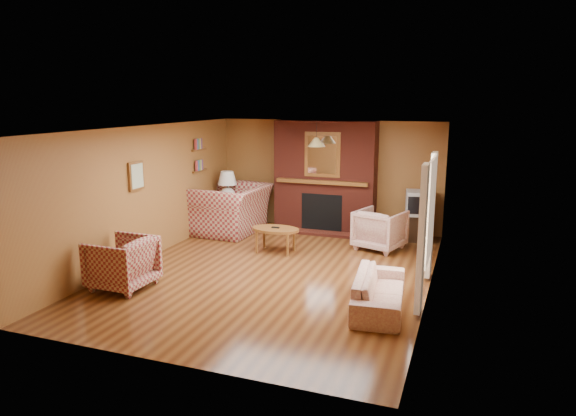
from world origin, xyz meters
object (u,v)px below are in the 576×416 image
at_px(floral_armchair, 380,229).
at_px(table_lamp, 227,185).
at_px(crt_tv, 420,203).
at_px(fireplace, 325,177).
at_px(floral_sofa, 379,291).
at_px(plaid_armchair, 122,263).
at_px(tv_stand, 418,228).
at_px(coffee_table, 275,231).
at_px(plaid_loveseat, 232,209).
at_px(side_table, 228,215).

bearing_deg(floral_armchair, table_lamp, 9.65).
bearing_deg(table_lamp, crt_tv, 4.74).
distance_m(fireplace, floral_armchair, 1.92).
height_order(floral_sofa, floral_armchair, floral_armchair).
distance_m(plaid_armchair, tv_stand, 5.87).
bearing_deg(floral_armchair, plaid_armchair, 63.48).
height_order(coffee_table, tv_stand, tv_stand).
xyz_separation_m(plaid_loveseat, coffee_table, (1.44, -1.08, -0.10)).
xyz_separation_m(fireplace, side_table, (-2.10, -0.53, -0.89)).
relative_size(plaid_loveseat, table_lamp, 2.25).
relative_size(coffee_table, side_table, 1.58).
relative_size(plaid_armchair, side_table, 1.50).
height_order(plaid_armchair, floral_armchair, plaid_armchair).
distance_m(floral_sofa, coffee_table, 3.03).
xyz_separation_m(plaid_armchair, tv_stand, (4.00, 4.29, -0.13)).
distance_m(coffee_table, crt_tv, 3.04).
relative_size(floral_sofa, coffee_table, 1.80).
bearing_deg(floral_sofa, fireplace, 20.32).
height_order(plaid_armchair, tv_stand, plaid_armchair).
xyz_separation_m(floral_armchair, crt_tv, (0.64, 0.85, 0.40)).
relative_size(fireplace, floral_armchair, 2.82).
height_order(floral_armchair, side_table, floral_armchair).
relative_size(floral_sofa, tv_stand, 3.05).
distance_m(plaid_loveseat, floral_armchair, 3.27).
height_order(fireplace, floral_armchair, fireplace).
bearing_deg(coffee_table, tv_stand, 35.37).
bearing_deg(table_lamp, floral_armchair, -8.21).
relative_size(fireplace, tv_stand, 4.42).
height_order(plaid_loveseat, plaid_armchair, plaid_loveseat).
relative_size(fireplace, side_table, 4.11).
bearing_deg(floral_armchair, floral_sofa, 117.66).
height_order(floral_armchair, table_lamp, table_lamp).
xyz_separation_m(side_table, table_lamp, (0.00, 0.00, 0.68)).
height_order(floral_armchair, tv_stand, floral_armchair).
xyz_separation_m(fireplace, plaid_armchair, (-1.95, -4.47, -0.78)).
height_order(floral_sofa, side_table, side_table).
bearing_deg(tv_stand, floral_armchair, -121.84).
distance_m(side_table, tv_stand, 4.16).
relative_size(floral_sofa, floral_armchair, 1.94).
relative_size(table_lamp, crt_tv, 1.14).
bearing_deg(crt_tv, side_table, -175.26).
height_order(floral_sofa, tv_stand, tv_stand).
bearing_deg(floral_armchair, crt_tv, -109.17).
bearing_deg(crt_tv, coffee_table, -144.72).
height_order(fireplace, side_table, fireplace).
relative_size(side_table, table_lamp, 0.83).
xyz_separation_m(plaid_armchair, coffee_table, (1.54, 2.54, 0.02)).
bearing_deg(floral_armchair, fireplace, -18.62).
bearing_deg(tv_stand, fireplace, 179.86).
xyz_separation_m(fireplace, table_lamp, (-2.10, -0.53, -0.21)).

